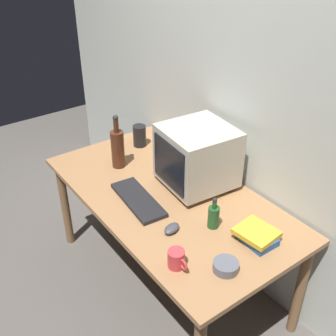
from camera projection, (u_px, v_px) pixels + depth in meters
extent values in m
plane|color=#56514C|center=(168.00, 280.00, 2.77)|extent=(6.00, 6.00, 0.00)
cube|color=beige|center=(237.00, 87.00, 2.35)|extent=(4.00, 0.08, 2.50)
cube|color=#9E7047|center=(168.00, 196.00, 2.40)|extent=(1.59, 0.85, 0.03)
cylinder|color=brown|center=(65.00, 205.00, 2.91)|extent=(0.06, 0.06, 0.67)
cylinder|color=brown|center=(150.00, 172.00, 3.27)|extent=(0.06, 0.06, 0.67)
cylinder|color=brown|center=(300.00, 289.00, 2.26)|extent=(0.06, 0.06, 0.67)
cube|color=#B2AD9E|center=(196.00, 182.00, 2.48)|extent=(0.30, 0.27, 0.03)
cube|color=#B2AD9E|center=(197.00, 155.00, 2.38)|extent=(0.41, 0.41, 0.34)
cube|color=black|center=(169.00, 164.00, 2.29)|extent=(0.31, 0.04, 0.27)
cube|color=black|center=(138.00, 200.00, 2.33)|extent=(0.43, 0.19, 0.02)
ellipsoid|color=#3F3F47|center=(172.00, 229.00, 2.11)|extent=(0.09, 0.11, 0.04)
cylinder|color=#472314|center=(118.00, 149.00, 2.60)|extent=(0.08, 0.08, 0.24)
cylinder|color=#472314|center=(116.00, 126.00, 2.51)|extent=(0.03, 0.03, 0.09)
sphere|color=#262626|center=(115.00, 118.00, 2.48)|extent=(0.04, 0.04, 0.04)
cylinder|color=#1E4C23|center=(213.00, 217.00, 2.12)|extent=(0.06, 0.06, 0.12)
cylinder|color=#1E4C23|center=(214.00, 205.00, 2.08)|extent=(0.02, 0.02, 0.04)
sphere|color=#262626|center=(215.00, 200.00, 2.06)|extent=(0.03, 0.03, 0.03)
cube|color=#28569E|center=(257.00, 239.00, 2.04)|extent=(0.18, 0.14, 0.04)
cube|color=gold|center=(256.00, 232.00, 2.03)|extent=(0.21, 0.19, 0.03)
cylinder|color=#CC383D|center=(176.00, 259.00, 1.89)|extent=(0.08, 0.08, 0.09)
torus|color=#CC383D|center=(183.00, 265.00, 1.85)|extent=(0.06, 0.01, 0.06)
cylinder|color=#595B66|center=(226.00, 266.00, 1.88)|extent=(0.12, 0.12, 0.04)
cylinder|color=black|center=(140.00, 136.00, 2.85)|extent=(0.09, 0.09, 0.15)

